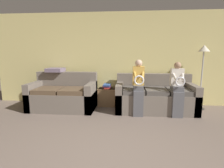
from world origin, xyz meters
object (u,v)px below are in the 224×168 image
at_px(child_left_seated, 138,85).
at_px(side_shelf, 107,97).
at_px(book_stack, 107,86).
at_px(floor_lamp, 203,58).
at_px(couch_main, 154,97).
at_px(couch_side, 64,96).
at_px(throw_pillow, 55,70).
at_px(child_right_seated, 177,87).

distance_m(child_left_seated, side_shelf, 1.17).
relative_size(book_stack, floor_lamp, 0.18).
relative_size(side_shelf, floor_lamp, 0.31).
relative_size(couch_main, book_stack, 6.53).
height_order(couch_side, book_stack, couch_side).
distance_m(child_left_seated, throw_pillow, 2.34).
xyz_separation_m(couch_main, couch_side, (-2.35, -0.06, 0.00)).
bearing_deg(throw_pillow, floor_lamp, -0.66).
relative_size(child_left_seated, floor_lamp, 0.79).
distance_m(child_left_seated, child_right_seated, 0.88).
bearing_deg(book_stack, side_shelf, 17.14).
relative_size(book_stack, throw_pillow, 0.69).
bearing_deg(side_shelf, couch_side, -160.99).
xyz_separation_m(child_left_seated, floor_lamp, (1.63, 0.59, 0.61)).
bearing_deg(side_shelf, floor_lamp, -2.57).
relative_size(couch_side, book_stack, 5.55).
xyz_separation_m(child_right_seated, book_stack, (-1.69, 0.71, -0.14)).
distance_m(book_stack, floor_lamp, 2.56).
xyz_separation_m(side_shelf, throw_pillow, (-1.42, -0.07, 0.74)).
bearing_deg(book_stack, child_right_seated, -22.69).
xyz_separation_m(couch_main, floor_lamp, (1.19, 0.21, 0.99)).
height_order(child_right_seated, floor_lamp, floor_lamp).
height_order(couch_main, throw_pillow, throw_pillow).
bearing_deg(child_right_seated, child_left_seated, 179.72).
distance_m(couch_main, floor_lamp, 1.56).
height_order(child_left_seated, book_stack, child_left_seated).
height_order(couch_main, couch_side, couch_side).
xyz_separation_m(couch_side, side_shelf, (1.10, 0.38, -0.09)).
bearing_deg(couch_main, floor_lamp, 9.94).
bearing_deg(throw_pillow, child_right_seated, -11.67).
height_order(side_shelf, floor_lamp, floor_lamp).
bearing_deg(child_left_seated, book_stack, 139.14).
bearing_deg(couch_side, couch_main, 1.51).
bearing_deg(couch_main, couch_side, -178.49).
distance_m(couch_main, side_shelf, 1.29).
xyz_separation_m(side_shelf, floor_lamp, (2.44, -0.11, 1.07)).
bearing_deg(floor_lamp, throw_pillow, 179.34).
bearing_deg(child_left_seated, couch_side, 170.43).
xyz_separation_m(book_stack, floor_lamp, (2.44, -0.11, 0.78)).
height_order(book_stack, floor_lamp, floor_lamp).
distance_m(floor_lamp, throw_pillow, 3.88).
xyz_separation_m(couch_main, child_right_seated, (0.44, -0.39, 0.35)).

